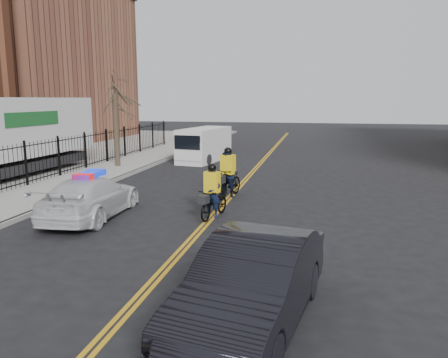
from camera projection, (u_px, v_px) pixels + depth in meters
name	position (u px, v px, depth m)	size (l,w,h in m)	color
ground	(203.00, 227.00, 13.40)	(120.00, 120.00, 0.00)	black
center_line_left	(244.00, 180.00, 21.11)	(0.10, 60.00, 0.01)	gold
center_line_right	(247.00, 180.00, 21.08)	(0.10, 60.00, 0.01)	gold
sidewalk	(103.00, 173.00, 22.62)	(3.00, 60.00, 0.15)	gray
curb	(130.00, 174.00, 22.31)	(0.20, 60.00, 0.15)	gray
iron_fence	(75.00, 154.00, 22.76)	(0.12, 28.00, 2.00)	black
warehouse_far	(26.00, 64.00, 39.94)	(14.00, 18.00, 14.00)	brown
street_tree	(115.00, 105.00, 23.94)	(3.20, 3.20, 4.80)	#33281E
police_cruiser	(91.00, 197.00, 14.33)	(2.14, 4.79, 1.52)	silver
dark_sedan	(253.00, 283.00, 7.42)	(1.64, 4.70, 1.55)	black
cargo_van	(204.00, 145.00, 27.27)	(2.55, 5.14, 2.06)	white
cyclist_near	(212.00, 199.00, 14.33)	(1.02, 1.93, 1.80)	black
cyclist_far	(228.00, 178.00, 17.26)	(1.05, 2.05, 2.00)	black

